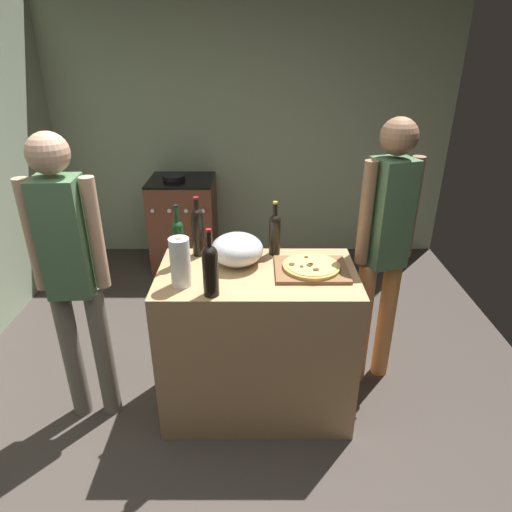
{
  "coord_description": "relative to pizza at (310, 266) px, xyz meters",
  "views": [
    {
      "loc": [
        0.19,
        -1.42,
        2.08
      ],
      "look_at": [
        0.2,
        0.88,
        0.98
      ],
      "focal_mm": 31.56,
      "sensor_mm": 36.0,
      "label": 1
    }
  ],
  "objects": [
    {
      "name": "person_in_red",
      "position": [
        0.46,
        0.25,
        0.04
      ],
      "size": [
        0.37,
        0.26,
        1.72
      ],
      "color": "#D88C4C",
      "rests_on": "ground_plane"
    },
    {
      "name": "mixing_bowl",
      "position": [
        -0.41,
        0.09,
        0.06
      ],
      "size": [
        0.3,
        0.3,
        0.18
      ],
      "color": "#B2B2B7",
      "rests_on": "counter"
    },
    {
      "name": "stove",
      "position": [
        -1.02,
        1.98,
        -0.51
      ],
      "size": [
        0.62,
        0.59,
        0.93
      ],
      "color": "brown",
      "rests_on": "ground_plane"
    },
    {
      "name": "cutting_board",
      "position": [
        0.0,
        0.0,
        -0.02
      ],
      "size": [
        0.4,
        0.32,
        0.02
      ],
      "primitive_type": "cube",
      "color": "brown",
      "rests_on": "counter"
    },
    {
      "name": "paper_towel_roll",
      "position": [
        -0.69,
        -0.15,
        0.1
      ],
      "size": [
        0.1,
        0.1,
        0.27
      ],
      "color": "white",
      "rests_on": "counter"
    },
    {
      "name": "pizza",
      "position": [
        0.0,
        0.0,
        0.0
      ],
      "size": [
        0.32,
        0.32,
        0.03
      ],
      "color": "tan",
      "rests_on": "cutting_board"
    },
    {
      "name": "wine_bottle_amber",
      "position": [
        -0.64,
        0.21,
        0.13
      ],
      "size": [
        0.07,
        0.07,
        0.36
      ],
      "color": "black",
      "rests_on": "counter"
    },
    {
      "name": "wine_bottle_green",
      "position": [
        -0.19,
        0.23,
        0.11
      ],
      "size": [
        0.07,
        0.07,
        0.33
      ],
      "color": "black",
      "rests_on": "counter"
    },
    {
      "name": "person_in_stripes",
      "position": [
        -1.29,
        -0.08,
        0.03
      ],
      "size": [
        0.39,
        0.22,
        1.71
      ],
      "color": "slate",
      "rests_on": "ground_plane"
    },
    {
      "name": "wine_bottle_dark",
      "position": [
        -0.53,
        -0.26,
        0.12
      ],
      "size": [
        0.08,
        0.08,
        0.35
      ],
      "color": "black",
      "rests_on": "counter"
    },
    {
      "name": "ground_plane",
      "position": [
        -0.5,
        0.77,
        -0.97
      ],
      "size": [
        4.24,
        3.72,
        0.02
      ],
      "primitive_type": "cube",
      "color": "#3F3833"
    },
    {
      "name": "kitchen_wall_rear",
      "position": [
        -0.5,
        2.38,
        0.34
      ],
      "size": [
        4.24,
        0.1,
        2.6
      ],
      "primitive_type": "cube",
      "color": "#99A889",
      "rests_on": "ground_plane"
    },
    {
      "name": "counter",
      "position": [
        -0.3,
        -0.01,
        -0.5
      ],
      "size": [
        1.1,
        0.62,
        0.93
      ],
      "primitive_type": "cube",
      "color": "tan",
      "rests_on": "ground_plane"
    },
    {
      "name": "wine_bottle_clear",
      "position": [
        -0.73,
        0.08,
        0.12
      ],
      "size": [
        0.07,
        0.07,
        0.36
      ],
      "color": "#143819",
      "rests_on": "counter"
    }
  ]
}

